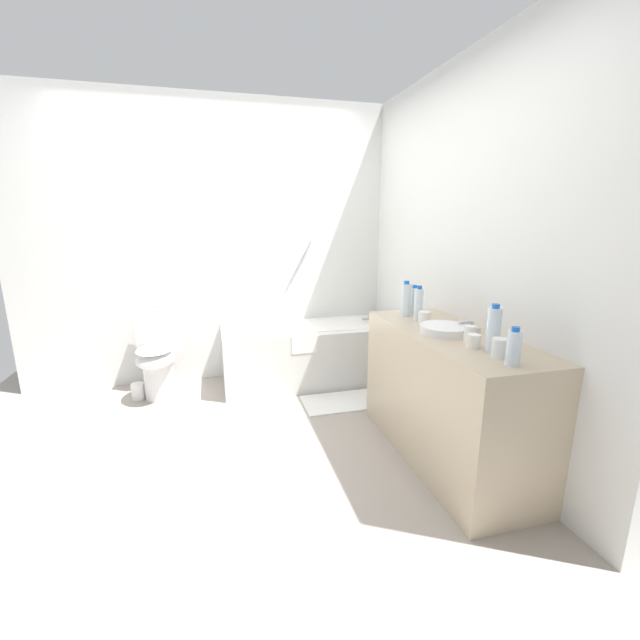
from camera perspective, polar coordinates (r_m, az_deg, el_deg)
ground_plane at (r=3.02m, az=-11.81°, el=-16.40°), size 4.14×4.14×0.00m
wall_back_tiled at (r=3.99m, az=-13.84°, el=10.15°), size 3.54×0.10×2.56m
wall_right_mirror at (r=3.13m, az=18.39°, el=8.97°), size 0.10×3.03×2.56m
bathtub at (r=3.89m, az=-1.92°, el=-4.40°), size 1.54×0.65×1.31m
toilet at (r=3.82m, az=-21.46°, el=-4.39°), size 0.39×0.57×0.74m
vanity_counter at (r=2.75m, az=17.14°, el=-10.11°), size 0.53×1.38×0.83m
sink_basin at (r=2.59m, az=16.86°, el=-1.24°), size 0.29×0.29×0.05m
sink_faucet at (r=2.69m, az=20.09°, el=-0.83°), size 0.11×0.15×0.07m
water_bottle_0 at (r=2.96m, az=11.81°, el=2.76°), size 0.07×0.07×0.25m
water_bottle_1 at (r=3.05m, az=12.87°, el=2.63°), size 0.06×0.06×0.21m
water_bottle_2 at (r=2.30m, az=22.87°, el=-1.20°), size 0.07×0.07×0.25m
water_bottle_3 at (r=2.84m, az=13.47°, el=2.11°), size 0.06×0.06×0.24m
water_bottle_4 at (r=2.12m, az=25.22°, el=-3.49°), size 0.06×0.06×0.19m
drinking_glass_0 at (r=2.42m, az=20.01°, el=-1.91°), size 0.06×0.06×0.10m
drinking_glass_1 at (r=2.34m, az=20.47°, el=-2.76°), size 0.07×0.07×0.08m
drinking_glass_2 at (r=2.79m, az=14.24°, el=0.32°), size 0.08×0.08×0.08m
drinking_glass_3 at (r=2.22m, az=23.61°, el=-3.59°), size 0.08×0.08×0.10m
bath_mat at (r=3.54m, az=3.15°, el=-11.23°), size 0.66×0.39×0.01m
toilet_paper_roll at (r=3.91m, az=-23.86°, el=-9.00°), size 0.11×0.11×0.14m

